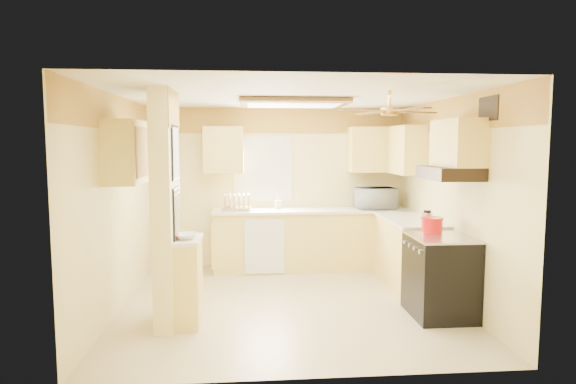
{
  "coord_description": "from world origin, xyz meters",
  "views": [
    {
      "loc": [
        -0.48,
        -5.69,
        1.95
      ],
      "look_at": [
        0.02,
        0.35,
        1.33
      ],
      "focal_mm": 30.0,
      "sensor_mm": 36.0,
      "label": 1
    }
  ],
  "objects": [
    {
      "name": "partition_ledge",
      "position": [
        -1.13,
        -0.55,
        0.45
      ],
      "size": [
        0.25,
        0.55,
        0.9
      ],
      "primitive_type": "cube",
      "color": "#E7CE71",
      "rests_on": "floor"
    },
    {
      "name": "microwave",
      "position": [
        1.49,
        1.58,
        1.1
      ],
      "size": [
        0.62,
        0.45,
        0.32
      ],
      "primitive_type": "imported",
      "rotation": [
        0.0,
        0.0,
        3.24
      ],
      "color": "white",
      "rests_on": "countertop_back"
    },
    {
      "name": "dishwasher_panel",
      "position": [
        -0.25,
        1.29,
        0.43
      ],
      "size": [
        0.58,
        0.02,
        0.8
      ],
      "primitive_type": "cube",
      "color": "white",
      "rests_on": "lower_cabinets_back"
    },
    {
      "name": "upper_cab_over_stove",
      "position": [
        1.82,
        -0.55,
        1.95
      ],
      "size": [
        0.35,
        0.76,
        0.52
      ],
      "primitive_type": "cube",
      "color": "#E7CE71",
      "rests_on": "wall_right"
    },
    {
      "name": "ledge_top",
      "position": [
        -1.13,
        -0.55,
        0.92
      ],
      "size": [
        0.28,
        0.58,
        0.04
      ],
      "primitive_type": "cube",
      "color": "white",
      "rests_on": "partition_ledge"
    },
    {
      "name": "wall_right",
      "position": [
        2.0,
        0.0,
        1.25
      ],
      "size": [
        0.0,
        3.8,
        3.8
      ],
      "primitive_type": "plane",
      "rotation": [
        1.57,
        0.0,
        -1.57
      ],
      "color": "#F4E195",
      "rests_on": "floor"
    },
    {
      "name": "poster_menu",
      "position": [
        -1.24,
        -0.55,
        1.85
      ],
      "size": [
        0.02,
        0.42,
        0.57
      ],
      "color": "black",
      "rests_on": "partition_column"
    },
    {
      "name": "stove",
      "position": [
        1.67,
        -0.55,
        0.46
      ],
      "size": [
        0.68,
        0.77,
        0.92
      ],
      "color": "black",
      "rests_on": "floor"
    },
    {
      "name": "countertop_back",
      "position": [
        0.5,
        1.59,
        0.92
      ],
      "size": [
        3.04,
        0.64,
        0.04
      ],
      "primitive_type": "cube",
      "color": "white",
      "rests_on": "lower_cabinets_back"
    },
    {
      "name": "window",
      "position": [
        -0.25,
        1.89,
        1.55
      ],
      "size": [
        0.92,
        0.02,
        1.02
      ],
      "color": "white",
      "rests_on": "wall_back"
    },
    {
      "name": "wall_left",
      "position": [
        -2.0,
        0.0,
        1.25
      ],
      "size": [
        0.0,
        3.8,
        3.8
      ],
      "primitive_type": "plane",
      "rotation": [
        1.57,
        0.0,
        1.57
      ],
      "color": "#F4E195",
      "rests_on": "floor"
    },
    {
      "name": "lower_cabinets_back",
      "position": [
        0.5,
        1.6,
        0.45
      ],
      "size": [
        3.0,
        0.6,
        0.9
      ],
      "primitive_type": "cube",
      "color": "#E7CE71",
      "rests_on": "floor"
    },
    {
      "name": "floor",
      "position": [
        0.0,
        0.0,
        0.0
      ],
      "size": [
        4.0,
        4.0,
        0.0
      ],
      "primitive_type": "plane",
      "color": "tan",
      "rests_on": "ground"
    },
    {
      "name": "poster_nashville",
      "position": [
        -1.24,
        -0.55,
        1.2
      ],
      "size": [
        0.02,
        0.42,
        0.57
      ],
      "color": "black",
      "rests_on": "partition_column"
    },
    {
      "name": "ceiling",
      "position": [
        0.0,
        0.0,
        2.5
      ],
      "size": [
        4.0,
        4.0,
        0.0
      ],
      "primitive_type": "plane",
      "rotation": [
        3.14,
        0.0,
        0.0
      ],
      "color": "white",
      "rests_on": "wall_back"
    },
    {
      "name": "ceiling_fan",
      "position": [
        1.0,
        -0.7,
        2.29
      ],
      "size": [
        1.15,
        1.15,
        0.26
      ],
      "color": "gold",
      "rests_on": "ceiling"
    },
    {
      "name": "wall_back",
      "position": [
        0.0,
        1.9,
        1.25
      ],
      "size": [
        4.0,
        0.0,
        4.0
      ],
      "primitive_type": "plane",
      "rotation": [
        1.57,
        0.0,
        0.0
      ],
      "color": "#F4E195",
      "rests_on": "floor"
    },
    {
      "name": "countertop_right",
      "position": [
        1.69,
        0.6,
        0.92
      ],
      "size": [
        0.64,
        1.44,
        0.04
      ],
      "primitive_type": "cube",
      "color": "white",
      "rests_on": "lower_cabinets_right"
    },
    {
      "name": "range_hood",
      "position": [
        1.74,
        -0.55,
        1.62
      ],
      "size": [
        0.5,
        0.76,
        0.14
      ],
      "primitive_type": "cube",
      "color": "black",
      "rests_on": "upper_cab_over_stove"
    },
    {
      "name": "bowl",
      "position": [
        -1.14,
        -0.6,
        0.97
      ],
      "size": [
        0.28,
        0.28,
        0.06
      ],
      "primitive_type": "imported",
      "rotation": [
        0.0,
        0.0,
        0.18
      ],
      "color": "white",
      "rests_on": "ledge_top"
    },
    {
      "name": "kettle",
      "position": [
        1.68,
        -0.08,
        1.03
      ],
      "size": [
        0.13,
        0.13,
        0.2
      ],
      "color": "silver",
      "rests_on": "countertop_right"
    },
    {
      "name": "upper_cab_back_left",
      "position": [
        -0.85,
        1.72,
        1.85
      ],
      "size": [
        0.6,
        0.35,
        0.7
      ],
      "primitive_type": "cube",
      "color": "#E7CE71",
      "rests_on": "wall_back"
    },
    {
      "name": "ceiling_light_panel",
      "position": [
        0.1,
        0.5,
        2.46
      ],
      "size": [
        1.35,
        0.95,
        0.06
      ],
      "color": "brown",
      "rests_on": "ceiling"
    },
    {
      "name": "wallpaper_border",
      "position": [
        0.0,
        1.88,
        2.3
      ],
      "size": [
        4.0,
        0.02,
        0.4
      ],
      "primitive_type": "cube",
      "color": "#F9C049",
      "rests_on": "wall_back"
    },
    {
      "name": "upper_cab_back_right",
      "position": [
        1.55,
        1.72,
        1.85
      ],
      "size": [
        0.9,
        0.35,
        0.7
      ],
      "primitive_type": "cube",
      "color": "#E7CE71",
      "rests_on": "wall_back"
    },
    {
      "name": "vent_grate",
      "position": [
        1.98,
        -0.9,
        2.3
      ],
      "size": [
        0.02,
        0.4,
        0.25
      ],
      "primitive_type": "cube",
      "color": "black",
      "rests_on": "wall_right"
    },
    {
      "name": "upper_cab_right",
      "position": [
        1.82,
        1.25,
        1.85
      ],
      "size": [
        0.35,
        1.0,
        0.7
      ],
      "primitive_type": "cube",
      "color": "#E7CE71",
      "rests_on": "wall_right"
    },
    {
      "name": "partition_column",
      "position": [
        -1.35,
        -0.55,
        1.25
      ],
      "size": [
        0.2,
        0.7,
        2.5
      ],
      "primitive_type": "cube",
      "color": "#F4E195",
      "rests_on": "floor"
    },
    {
      "name": "dutch_oven",
      "position": [
        1.66,
        -0.29,
        1.0
      ],
      "size": [
        0.26,
        0.26,
        0.17
      ],
      "color": "red",
      "rests_on": "stove"
    },
    {
      "name": "lower_cabinets_right",
      "position": [
        1.7,
        0.6,
        0.45
      ],
      "size": [
        0.6,
        1.4,
        0.9
      ],
      "primitive_type": "cube",
      "color": "#E7CE71",
      "rests_on": "floor"
    },
    {
      "name": "wall_front",
      "position": [
        0.0,
        -1.9,
        1.25
      ],
      "size": [
        4.0,
        0.0,
        4.0
      ],
      "primitive_type": "plane",
      "rotation": [
        -1.57,
        0.0,
        0.0
      ],
      "color": "#F4E195",
      "rests_on": "floor"
    },
    {
      "name": "utensil_crock",
      "position": [
        -0.02,
        1.7,
        1.01
      ],
      "size": [
        0.1,
        0.1,
        0.2
      ],
      "color": "white",
      "rests_on": "countertop_back"
    },
    {
      "name": "upper_cab_left_wall",
      "position": [
        -1.82,
        -0.25,
        1.85
      ],
      "size": [
        0.35,
        0.75,
        0.7
      ],
      "primitive_type": "cube",
      "color": "#E7CE71",
      "rests_on": "wall_left"
    },
    {
      "name": "dish_rack",
      "position": [
        -0.66,
        1.57,
        1.03
      ],
      "size": [
        0.44,
        0.34,
        0.24
      ],
      "color": "tan",
      "rests_on": "countertop_back"
    }
  ]
}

